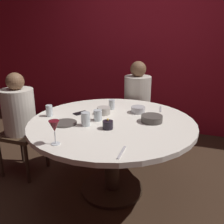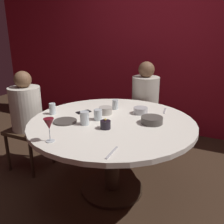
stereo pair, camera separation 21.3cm
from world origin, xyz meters
name	(u,v)px [view 1 (the left image)]	position (x,y,z in m)	size (l,w,h in m)	color
ground_plane	(112,189)	(0.00, 0.00, 0.00)	(8.00, 8.00, 0.00)	#382619
back_wall	(151,44)	(0.00, 1.77, 1.30)	(6.00, 0.10, 2.60)	maroon
dining_table	(112,134)	(0.00, 0.00, 0.59)	(1.48, 1.48, 0.72)	silver
seated_diner_left	(19,113)	(-1.01, 0.00, 0.69)	(0.40, 0.40, 1.10)	#3F2D1E
seated_diner_back	(137,96)	(0.00, 0.96, 0.71)	(0.40, 0.40, 1.14)	#3F2D1E
candle_holder	(108,125)	(0.03, -0.19, 0.76)	(0.09, 0.09, 0.09)	black
wine_glass	(54,127)	(-0.22, -0.58, 0.85)	(0.08, 0.08, 0.18)	silver
dinner_plate	(65,123)	(-0.36, -0.21, 0.73)	(0.21, 0.21, 0.01)	#4C4742
cell_phone	(81,113)	(-0.35, 0.09, 0.73)	(0.07, 0.14, 0.01)	black
bowl_serving_large	(138,110)	(0.17, 0.29, 0.75)	(0.14, 0.14, 0.06)	#B7B7BC
bowl_salad_center	(104,111)	(-0.13, 0.14, 0.76)	(0.13, 0.13, 0.07)	#B2ADA3
bowl_small_white	(152,119)	(0.34, 0.08, 0.75)	(0.19, 0.19, 0.06)	#4C4742
cup_near_candle	(98,115)	(-0.12, -0.04, 0.77)	(0.07, 0.07, 0.10)	silver
cup_by_left_diner	(86,119)	(-0.17, -0.19, 0.78)	(0.08, 0.08, 0.12)	silver
cup_by_right_diner	(112,104)	(-0.11, 0.32, 0.77)	(0.06, 0.06, 0.10)	silver
cup_center_front	(49,111)	(-0.59, -0.08, 0.78)	(0.06, 0.06, 0.11)	silver
fork_near_plate	(122,152)	(0.26, -0.55, 0.73)	(0.02, 0.18, 0.01)	#B7B7BC
knife_near_plate	(161,109)	(0.36, 0.47, 0.73)	(0.02, 0.18, 0.01)	#B7B7BC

